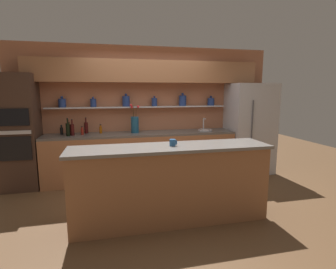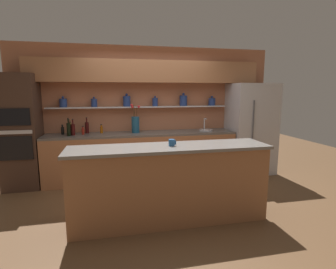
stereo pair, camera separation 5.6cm
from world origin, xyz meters
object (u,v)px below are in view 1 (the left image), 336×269
Objects in this scene: oven_tower at (20,132)px; bottle_wine_6 at (68,130)px; bottle_wine_0 at (86,127)px; bottle_sauce_1 at (62,131)px; bottle_sauce_3 at (101,130)px; refrigerator at (250,128)px; bottle_sauce_2 at (82,131)px; bottle_wine_4 at (72,129)px; coffee_mug at (173,143)px; flower_vase at (135,124)px; sink_fixture at (205,129)px; bottle_oil_5 at (69,129)px; bottle_wine_7 at (68,129)px.

oven_tower reaches higher than bottle_wine_6.
bottle_wine_0 is 1.65× the size of bottle_sauce_1.
bottle_sauce_3 is at bearing -0.25° from bottle_sauce_1.
oven_tower is at bearing -177.49° from bottle_wine_6.
bottle_sauce_2 is at bearing 179.10° from refrigerator.
bottle_sauce_3 is 0.52m from bottle_wine_4.
bottle_wine_4 is (-0.49, -0.15, 0.04)m from bottle_sauce_3.
bottle_sauce_1 is 1.14× the size of bottle_sauce_2.
coffee_mug reaches higher than bottle_sauce_3.
bottle_wine_4 is at bearing -176.65° from flower_vase.
bottle_wine_6 is at bearing 2.51° from oven_tower.
refrigerator reaches higher than coffee_mug.
oven_tower is 11.02× the size of bottle_sauce_1.
bottle_wine_0 is 0.28m from bottle_sauce_3.
oven_tower is 2.93m from coffee_mug.
refrigerator is 0.98m from sink_fixture.
bottle_sauce_1 is 1.85× the size of coffee_mug.
flower_vase is at bearing -5.85° from bottle_oil_5.
oven_tower is 3.46m from sink_fixture.
bottle_wine_0 reaches higher than coffee_mug.
coffee_mug is (1.51, -1.95, 0.05)m from bottle_oil_5.
refrigerator is 5.73× the size of bottle_wine_7.
bottle_sauce_1 is 0.14m from bottle_oil_5.
bottle_wine_4 reaches higher than bottle_sauce_1.
oven_tower is at bearing -179.06° from bottle_sauce_2.
bottle_sauce_3 is (-2.08, 0.11, 0.05)m from sink_fixture.
bottle_wine_7 is (0.14, -0.20, 0.05)m from bottle_sauce_1.
flower_vase is at bearing -0.12° from bottle_wine_6.
coffee_mug is at bearing -52.18° from bottle_oil_5.
bottle_wine_7 is 3.31× the size of coffee_mug.
flower_vase reaches higher than coffee_mug.
bottle_sauce_3 is (0.70, -0.00, -0.00)m from bottle_sauce_1.
refrigerator is at bearing -2.93° from bottle_sauce_3.
bottle_wine_0 is 0.19m from bottle_sauce_2.
flower_vase is 1.14m from bottle_wine_4.
bottle_sauce_2 is (0.37, -0.11, -0.01)m from bottle_sauce_1.
sink_fixture is at bearing -2.28° from bottle_sauce_1.
bottle_sauce_1 is at bearing 10.39° from oven_tower.
bottle_sauce_3 is at bearing -14.34° from bottle_wine_0.
bottle_sauce_3 is 0.57m from bottle_oil_5.
bottle_wine_6 reaches higher than coffee_mug.
coffee_mug is (1.27, -1.81, 0.08)m from bottle_sauce_2.
bottle_wine_0 reaches higher than bottle_sauce_2.
bottle_oil_5 is at bearing 91.18° from bottle_wine_7.
oven_tower is at bearing 142.32° from coffee_mug.
oven_tower is 7.27× the size of sink_fixture.
bottle_sauce_1 is 0.79× the size of bottle_oil_5.
oven_tower reaches higher than bottle_sauce_3.
bottle_wine_4 is 0.92× the size of bottle_wine_7.
bottle_oil_5 is at bearing 11.01° from oven_tower.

